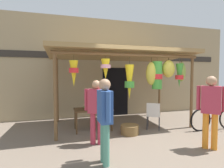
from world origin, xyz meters
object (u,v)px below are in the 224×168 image
object	(u,v)px
flower_heap_on_table	(96,106)
parked_bicycle	(215,119)
display_table	(93,111)
vendor_in_orange	(105,114)
shopper_by_bananas	(211,106)
passerby_at_right	(96,107)
wicker_basket_by_table	(130,130)
folding_chair	(153,113)

from	to	relation	value
flower_heap_on_table	parked_bicycle	size ratio (longest dim) A/B	0.43
display_table	vendor_in_orange	world-z (taller)	vendor_in_orange
shopper_by_bananas	passerby_at_right	bearing A→B (deg)	157.81
flower_heap_on_table	passerby_at_right	xyz separation A→B (m)	(-0.20, -1.10, 0.19)
display_table	flower_heap_on_table	xyz separation A→B (m)	(0.09, -0.03, 0.14)
flower_heap_on_table	display_table	bearing A→B (deg)	162.92
wicker_basket_by_table	shopper_by_bananas	distance (m)	2.19
parked_bicycle	vendor_in_orange	bearing A→B (deg)	-163.84
display_table	folding_chair	distance (m)	1.88
flower_heap_on_table	shopper_by_bananas	size ratio (longest dim) A/B	0.44
parked_bicycle	vendor_in_orange	world-z (taller)	vendor_in_orange
shopper_by_bananas	display_table	bearing A→B (deg)	137.71
parked_bicycle	vendor_in_orange	size ratio (longest dim) A/B	1.07
wicker_basket_by_table	shopper_by_bananas	xyz separation A→B (m)	(1.40, -1.45, 0.86)
flower_heap_on_table	shopper_by_bananas	world-z (taller)	shopper_by_bananas
display_table	vendor_in_orange	xyz separation A→B (m)	(-0.14, -2.12, 0.37)
wicker_basket_by_table	parked_bicycle	xyz separation A→B (m)	(2.69, -0.35, 0.22)
wicker_basket_by_table	parked_bicycle	size ratio (longest dim) A/B	0.30
display_table	parked_bicycle	bearing A→B (deg)	-15.76
parked_bicycle	display_table	bearing A→B (deg)	164.24
wicker_basket_by_table	parked_bicycle	bearing A→B (deg)	-7.37
display_table	shopper_by_bananas	xyz separation A→B (m)	(2.34, -2.13, 0.40)
flower_heap_on_table	shopper_by_bananas	distance (m)	3.09
display_table	parked_bicycle	xyz separation A→B (m)	(3.63, -1.03, -0.24)
wicker_basket_by_table	vendor_in_orange	size ratio (longest dim) A/B	0.32
parked_bicycle	shopper_by_bananas	xyz separation A→B (m)	(-1.30, -1.10, 0.64)
flower_heap_on_table	vendor_in_orange	size ratio (longest dim) A/B	0.46
flower_heap_on_table	passerby_at_right	size ratio (longest dim) A/B	0.47
flower_heap_on_table	wicker_basket_by_table	xyz separation A→B (m)	(0.86, -0.65, -0.60)
vendor_in_orange	passerby_at_right	bearing A→B (deg)	88.13
display_table	folding_chair	bearing A→B (deg)	-14.83
parked_bicycle	flower_heap_on_table	bearing A→B (deg)	164.27
folding_chair	passerby_at_right	distance (m)	2.07
flower_heap_on_table	shopper_by_bananas	bearing A→B (deg)	-43.02
shopper_by_bananas	folding_chair	bearing A→B (deg)	107.74
flower_heap_on_table	wicker_basket_by_table	size ratio (longest dim) A/B	1.44
shopper_by_bananas	vendor_in_orange	bearing A→B (deg)	179.84
display_table	shopper_by_bananas	size ratio (longest dim) A/B	0.69
folding_chair	shopper_by_bananas	size ratio (longest dim) A/B	0.50
wicker_basket_by_table	passerby_at_right	distance (m)	1.39
folding_chair	parked_bicycle	xyz separation A→B (m)	(1.82, -0.55, -0.16)
folding_chair	parked_bicycle	bearing A→B (deg)	-16.67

